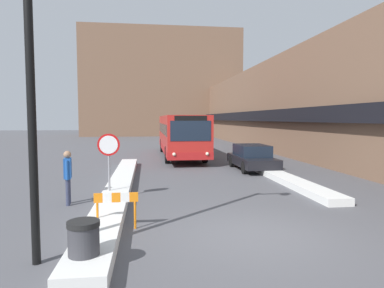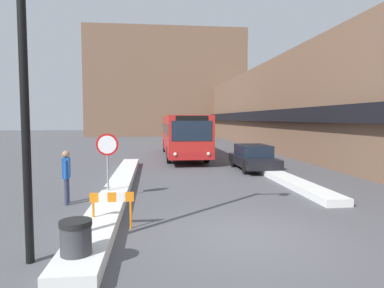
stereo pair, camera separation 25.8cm
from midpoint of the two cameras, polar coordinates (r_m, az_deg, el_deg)
ground_plane at (r=8.60m, az=10.23°, el=-14.85°), size 160.00×160.00×0.00m
building_row_right at (r=34.11m, az=14.81°, el=5.87°), size 5.50×60.00×7.75m
building_backdrop_far at (r=58.90m, az=-4.21°, el=9.97°), size 26.00×8.00×17.43m
snow_bank_left at (r=13.65m, az=-11.62°, el=-7.03°), size 0.90×15.93×0.32m
snow_bank_right at (r=16.36m, az=15.08°, el=-5.31°), size 0.90×10.03×0.27m
city_bus at (r=25.31m, az=-1.27°, el=1.64°), size 2.67×12.35×3.01m
parked_car_front at (r=19.04m, az=10.57°, el=-2.19°), size 1.83×4.25×1.37m
stop_sign at (r=12.12m, az=-13.33°, el=-1.28°), size 0.76×0.08×2.29m
street_lamp at (r=7.26m, az=-23.52°, el=16.86°), size 1.46×0.36×7.27m
pedestrian at (r=11.90m, az=-19.62°, el=-4.43°), size 0.28×0.57×1.77m
trash_bin at (r=6.84m, az=-17.70°, el=-15.83°), size 0.59×0.59×0.95m
construction_barricade at (r=8.99m, az=-12.37°, el=-9.60°), size 1.10×0.06×0.94m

